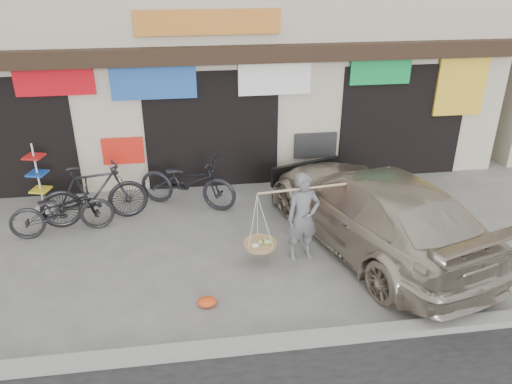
{
  "coord_description": "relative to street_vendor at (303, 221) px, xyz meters",
  "views": [
    {
      "loc": [
        -0.53,
        -7.28,
        4.99
      ],
      "look_at": [
        0.63,
        0.9,
        1.01
      ],
      "focal_mm": 35.0,
      "sensor_mm": 36.0,
      "label": 1
    }
  ],
  "objects": [
    {
      "name": "kerb",
      "position": [
        -1.36,
        -2.17,
        -0.69
      ],
      "size": [
        70.0,
        0.25,
        0.12
      ],
      "primitive_type": "cube",
      "color": "gray",
      "rests_on": "ground"
    },
    {
      "name": "street_vendor",
      "position": [
        0.0,
        0.0,
        0.0
      ],
      "size": [
        2.11,
        0.73,
        1.63
      ],
      "rotation": [
        0.0,
        0.0,
        0.11
      ],
      "color": "slate",
      "rests_on": "ground"
    },
    {
      "name": "ground",
      "position": [
        -1.36,
        -0.17,
        -0.75
      ],
      "size": [
        70.0,
        70.0,
        0.0
      ],
      "primitive_type": "plane",
      "color": "slate",
      "rests_on": "ground"
    },
    {
      "name": "shophouse_block",
      "position": [
        -1.36,
        6.24,
        2.7
      ],
      "size": [
        14.0,
        6.32,
        7.0
      ],
      "color": "beige",
      "rests_on": "ground"
    },
    {
      "name": "bike_1",
      "position": [
        -3.83,
        1.86,
        -0.12
      ],
      "size": [
        2.19,
        1.04,
        1.27
      ],
      "primitive_type": "imported",
      "rotation": [
        0.0,
        0.0,
        1.79
      ],
      "color": "black",
      "rests_on": "ground"
    },
    {
      "name": "bike_2",
      "position": [
        -1.98,
        2.33,
        -0.18
      ],
      "size": [
        2.3,
        1.58,
        1.14
      ],
      "primitive_type": "imported",
      "rotation": [
        0.0,
        0.0,
        1.15
      ],
      "color": "black",
      "rests_on": "ground"
    },
    {
      "name": "red_bag",
      "position": [
        -1.76,
        -1.15,
        -0.68
      ],
      "size": [
        0.31,
        0.25,
        0.14
      ],
      "primitive_type": "ellipsoid",
      "color": "#E54615",
      "rests_on": "ground"
    },
    {
      "name": "suv",
      "position": [
        1.38,
        0.25,
        -0.01
      ],
      "size": [
        3.52,
        5.53,
        1.49
      ],
      "rotation": [
        0.0,
        0.0,
        3.44
      ],
      "color": "#B2A28F",
      "rests_on": "ground"
    },
    {
      "name": "bike_0",
      "position": [
        -4.4,
        1.5,
        -0.24
      ],
      "size": [
        2.03,
        1.02,
        1.02
      ],
      "primitive_type": "imported",
      "rotation": [
        0.0,
        0.0,
        1.75
      ],
      "color": "black",
      "rests_on": "ground"
    },
    {
      "name": "display_rack",
      "position": [
        -5.05,
        2.59,
        -0.15
      ],
      "size": [
        0.44,
        0.44,
        1.5
      ],
      "rotation": [
        0.0,
        0.0,
        -0.26
      ],
      "color": "silver",
      "rests_on": "ground"
    }
  ]
}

